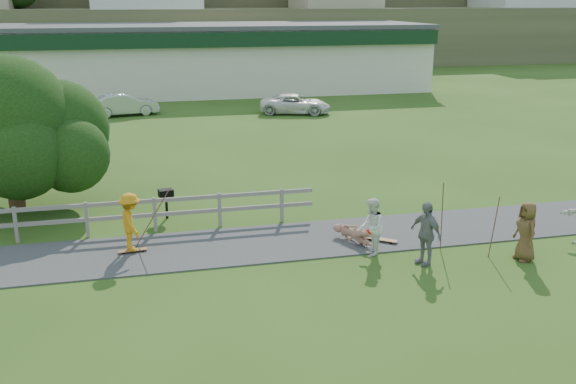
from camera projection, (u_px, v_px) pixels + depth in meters
The scene contains 19 objects.
ground at pixel (237, 267), 17.18m from camera, with size 260.00×260.00×0.00m, color #2F5117.
path at pixel (229, 246), 18.57m from camera, with size 34.00×3.00×0.04m, color #37383A.
fence at pixel (65, 216), 19.02m from camera, with size 15.05×0.10×1.10m.
strip_mall at pixel (216, 57), 49.87m from camera, with size 32.50×10.75×5.10m.
skater_rider at pixel (131, 225), 17.88m from camera, with size 1.08×0.62×1.67m, color orange.
skater_fallen at pixel (355, 234), 18.75m from camera, with size 1.59×0.38×0.58m, color #A9725D.
spectator_a at pixel (372, 227), 17.83m from camera, with size 0.79×0.62×1.62m, color white.
spectator_b at pixel (426, 233), 17.16m from camera, with size 1.03×0.43×1.76m, color gray.
spectator_c at pixel (526, 231), 17.43m from camera, with size 0.81×0.53×1.66m, color brown.
car_silver at pixel (124, 105), 39.48m from camera, with size 1.44×4.12×1.36m, color #B9BDC2.
car_white at pixel (295, 104), 40.15m from camera, with size 2.02×4.38×1.22m, color white.
tree at pixel (11, 152), 21.32m from camera, with size 6.97×6.97×4.06m, color black, non-canonical shape.
bbq at pixel (166, 204), 20.88m from camera, with size 0.45×0.35×0.98m, color black, non-canonical shape.
longboard_rider at pixel (133, 252), 18.10m from camera, with size 0.79×0.19×0.09m, color brown, non-canonical shape.
longboard_fallen at pixel (382, 241), 18.91m from camera, with size 0.93×0.23×0.10m, color brown, non-canonical shape.
helmet at pixel (370, 233), 19.25m from camera, with size 0.29×0.29×0.29m, color #A51B0B.
pole_rider at pixel (152, 214), 18.33m from camera, with size 0.03×0.03×2.01m, color brown.
pole_spec_left at pixel (442, 216), 18.12m from camera, with size 0.03×0.03×1.99m, color brown.
pole_spec_right at pixel (494, 227), 17.64m from camera, with size 0.03×0.03×1.75m, color brown.
Camera 1 is at (-2.35, -15.76, 6.87)m, focal length 40.00 mm.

